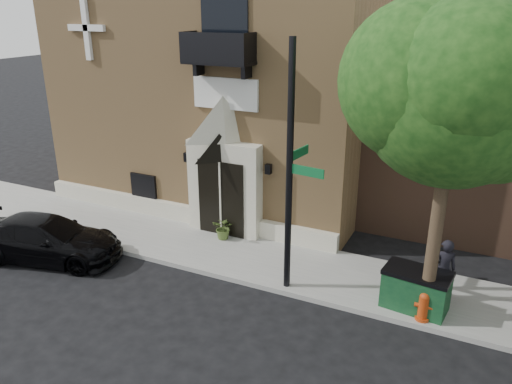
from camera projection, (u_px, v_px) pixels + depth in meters
ground at (211, 277)px, 14.77m from camera, size 120.00×120.00×0.00m
sidewalk at (263, 260)px, 15.60m from camera, size 42.00×3.00×0.15m
church at (242, 78)px, 21.05m from camera, size 12.20×11.01×9.30m
street_tree_left at (456, 90)px, 10.56m from camera, size 4.97×4.38×7.77m
black_sedan at (46, 239)px, 15.62m from camera, size 5.06×3.05×1.37m
street_sign at (290, 171)px, 12.87m from camera, size 1.06×1.13×6.73m
fire_hydrant at (424, 306)px, 12.40m from camera, size 0.44×0.35×0.78m
dumpster at (416, 289)px, 12.84m from camera, size 1.76×1.14×1.08m
planter at (224, 228)px, 16.71m from camera, size 0.73×0.64×0.79m
pedestrian_near at (444, 269)px, 13.16m from camera, size 0.73×0.58×1.73m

